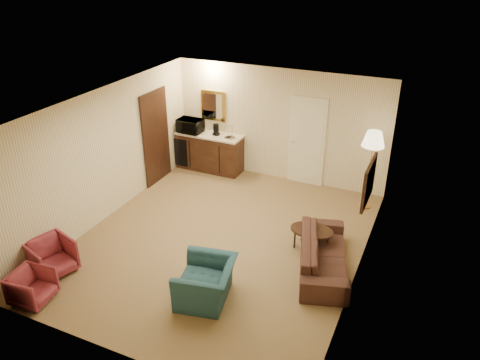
# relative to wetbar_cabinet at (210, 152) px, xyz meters

# --- Properties ---
(ground) EXTENTS (6.00, 6.00, 0.00)m
(ground) POSITION_rel_wetbar_cabinet_xyz_m (1.65, -2.72, -0.46)
(ground) COLOR brown
(ground) RESTS_ON ground
(room_walls) EXTENTS (5.02, 6.01, 2.61)m
(room_walls) POSITION_rel_wetbar_cabinet_xyz_m (1.55, -1.95, 1.26)
(room_walls) COLOR #FAE0BC
(room_walls) RESTS_ON ground
(wetbar_cabinet) EXTENTS (1.64, 0.58, 0.92)m
(wetbar_cabinet) POSITION_rel_wetbar_cabinet_xyz_m (0.00, 0.00, 0.00)
(wetbar_cabinet) COLOR #3D2313
(wetbar_cabinet) RESTS_ON ground
(sofa) EXTENTS (1.10, 2.03, 0.76)m
(sofa) POSITION_rel_wetbar_cabinet_xyz_m (3.60, -2.76, -0.08)
(sofa) COLOR black
(sofa) RESTS_ON ground
(teal_armchair) EXTENTS (0.80, 1.06, 0.83)m
(teal_armchair) POSITION_rel_wetbar_cabinet_xyz_m (2.15, -4.24, -0.04)
(teal_armchair) COLOR #1F414D
(teal_armchair) RESTS_ON ground
(rose_chair_near) EXTENTS (0.78, 0.80, 0.67)m
(rose_chair_near) POSITION_rel_wetbar_cabinet_xyz_m (-0.50, -4.72, -0.12)
(rose_chair_near) COLOR #8E2E3F
(rose_chair_near) RESTS_ON ground
(rose_chair_far) EXTENTS (0.59, 0.62, 0.58)m
(rose_chair_far) POSITION_rel_wetbar_cabinet_xyz_m (-0.25, -5.39, -0.17)
(rose_chair_far) COLOR #8E2E3F
(rose_chair_far) RESTS_ON ground
(coffee_table) EXTENTS (0.92, 0.79, 0.44)m
(coffee_table) POSITION_rel_wetbar_cabinet_xyz_m (3.26, -2.34, -0.24)
(coffee_table) COLOR black
(coffee_table) RESTS_ON ground
(floor_lamp) EXTENTS (0.53, 0.53, 1.70)m
(floor_lamp) POSITION_rel_wetbar_cabinet_xyz_m (3.85, -0.32, 0.39)
(floor_lamp) COLOR #B2823B
(floor_lamp) RESTS_ON ground
(waste_bin) EXTENTS (0.35, 0.35, 0.33)m
(waste_bin) POSITION_rel_wetbar_cabinet_xyz_m (0.65, -0.07, -0.29)
(waste_bin) COLOR black
(waste_bin) RESTS_ON ground
(microwave) EXTENTS (0.60, 0.34, 0.40)m
(microwave) POSITION_rel_wetbar_cabinet_xyz_m (-0.48, -0.06, 0.66)
(microwave) COLOR black
(microwave) RESTS_ON wetbar_cabinet
(coffee_maker) EXTENTS (0.17, 0.17, 0.27)m
(coffee_maker) POSITION_rel_wetbar_cabinet_xyz_m (0.18, 0.02, 0.59)
(coffee_maker) COLOR black
(coffee_maker) RESTS_ON wetbar_cabinet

